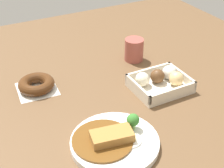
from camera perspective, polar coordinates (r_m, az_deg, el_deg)
The scene contains 5 objects.
ground_plane at distance 0.99m, azimuth 0.30°, elevation -4.16°, with size 1.60×1.60×0.00m, color brown.
curry_plate at distance 0.85m, azimuth 0.36°, elevation -10.05°, with size 0.23×0.23×0.07m.
donut_box at distance 1.07m, azimuth 8.63°, elevation 0.47°, with size 0.18×0.15×0.06m.
chocolate_ring_donut at distance 1.09m, azimuth -13.26°, elevation -0.07°, with size 0.14×0.14×0.04m.
coffee_mug at distance 1.22m, azimuth 3.93°, elevation 6.10°, with size 0.07×0.07×0.09m, color #9E4C42.
Camera 1 is at (0.37, 0.69, 0.60)m, focal length 51.49 mm.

